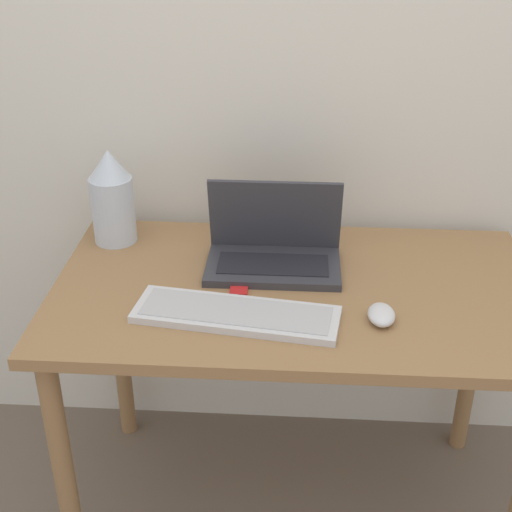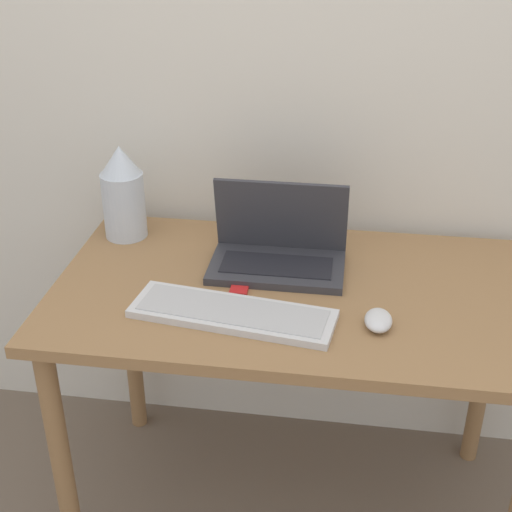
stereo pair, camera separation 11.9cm
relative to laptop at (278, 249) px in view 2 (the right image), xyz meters
The scene contains 7 objects.
wall_back 0.55m from the laptop, 78.92° to the left, with size 6.00×0.05×2.50m.
desk 0.19m from the laptop, 60.46° to the right, with size 1.19×0.68×0.75m.
laptop is the anchor object (origin of this frame).
keyboard 0.27m from the laptop, 106.21° to the right, with size 0.48×0.21×0.02m.
mouse 0.36m from the laptop, 44.23° to the right, with size 0.06×0.09×0.03m.
vase 0.46m from the laptop, 165.78° to the left, with size 0.12×0.12×0.26m.
mp3_player 0.16m from the laptop, 119.52° to the right, with size 0.04×0.06×0.01m.
Camera 2 is at (0.12, -1.15, 1.64)m, focal length 50.00 mm.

